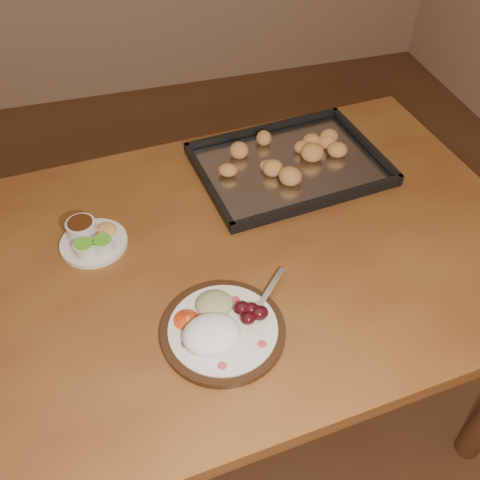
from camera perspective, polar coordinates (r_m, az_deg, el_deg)
name	(u,v)px	position (r m, az deg, el deg)	size (l,w,h in m)	color
ground	(155,403)	(1.86, -9.07, -16.75)	(4.00, 4.00, 0.00)	#52331C
dining_table	(211,284)	(1.28, -3.14, -4.67)	(1.57, 1.02, 0.75)	brown
dinner_plate	(219,328)	(1.06, -2.21, -9.36)	(0.29, 0.25, 0.06)	black
condiment_saucer	(91,239)	(1.26, -15.61, 0.15)	(0.15, 0.15, 0.05)	beige
baking_tray	(289,164)	(1.43, 5.29, 8.10)	(0.51, 0.40, 0.05)	black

